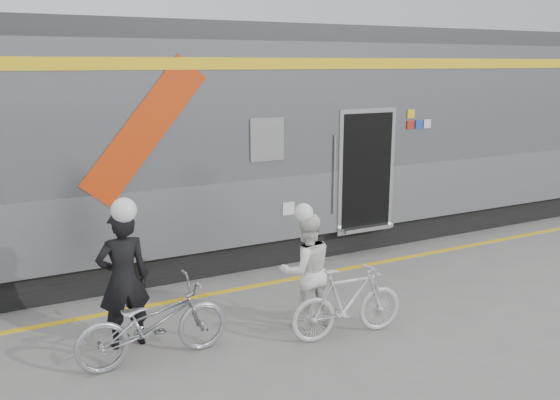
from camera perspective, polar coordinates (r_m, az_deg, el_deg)
ground at (r=7.76m, az=4.22°, el=-13.43°), size 90.00×90.00×0.00m
train at (r=10.95m, az=-5.68°, el=5.62°), size 24.00×3.17×4.10m
safety_strip at (r=9.50m, az=-2.68°, el=-8.29°), size 24.00×0.12×0.01m
man at (r=7.56m, az=-14.86°, el=-7.38°), size 0.65×0.43×1.75m
bicycle_left at (r=7.26m, az=-12.11°, el=-11.46°), size 1.84×0.68×0.96m
woman at (r=7.91m, az=2.53°, el=-6.78°), size 0.81×0.66×1.55m
bicycle_right at (r=7.74m, az=6.53°, el=-9.75°), size 1.60×0.60×0.94m
helmet_man at (r=7.28m, az=-15.32°, el=0.21°), size 0.30×0.30×0.30m
helmet_woman at (r=7.65m, az=2.60°, el=-0.44°), size 0.25×0.25×0.25m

